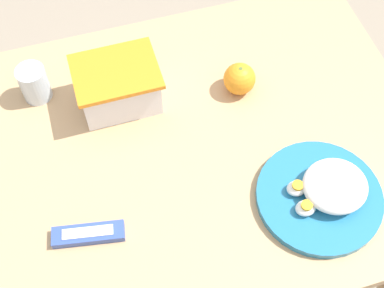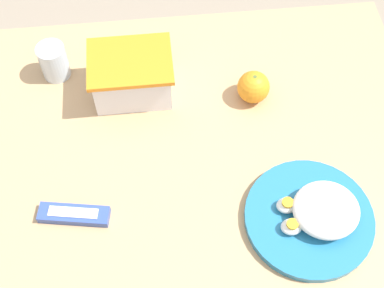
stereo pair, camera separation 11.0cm
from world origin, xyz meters
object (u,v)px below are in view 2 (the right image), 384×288
Objects in this scene: food_container at (132,78)px; rice_plate at (315,215)px; orange_fruit at (253,87)px; drinking_glass at (54,61)px; candy_bar at (74,214)px.

rice_plate is (0.33, -0.35, -0.02)m from food_container.
rice_plate is at bearing -46.69° from food_container.
food_container is at bearing 170.27° from orange_fruit.
drinking_glass is at bearing 158.70° from food_container.
candy_bar is at bearing 173.27° from rice_plate.
candy_bar is (-0.39, -0.25, -0.03)m from orange_fruit.
food_container is 2.51× the size of orange_fruit.
drinking_glass is (-0.44, 0.11, 0.01)m from orange_fruit.
food_container is at bearing 66.53° from candy_bar.
candy_bar is (-0.13, -0.30, -0.04)m from food_container.
drinking_glass is at bearing 96.88° from candy_bar.
food_container is 0.72× the size of rice_plate.
rice_plate reaches higher than candy_bar.
food_container is 0.19m from drinking_glass.
orange_fruit is 0.50× the size of candy_bar.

